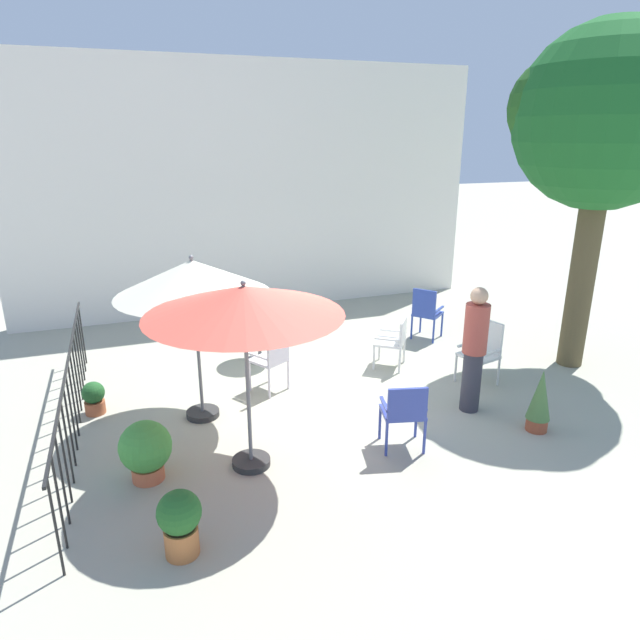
{
  "coord_description": "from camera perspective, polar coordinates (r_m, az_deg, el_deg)",
  "views": [
    {
      "loc": [
        -2.62,
        -6.84,
        3.63
      ],
      "look_at": [
        0.0,
        0.47,
        1.01
      ],
      "focal_mm": 31.11,
      "sensor_mm": 36.0,
      "label": 1
    }
  ],
  "objects": [
    {
      "name": "patio_umbrella_0",
      "position": [
        7.09,
        -12.96,
        4.13
      ],
      "size": [
        1.96,
        1.96,
        2.21
      ],
      "color": "#2D2D2D",
      "rests_on": "ground"
    },
    {
      "name": "potted_plant_3",
      "position": [
        6.46,
        -17.5,
        -12.56
      ],
      "size": [
        0.57,
        0.57,
        0.69
      ],
      "color": "#CF643F",
      "rests_on": "ground"
    },
    {
      "name": "standing_person",
      "position": [
        7.68,
        15.59,
        -2.81
      ],
      "size": [
        0.39,
        0.39,
        1.75
      ],
      "color": "#33333D",
      "rests_on": "ground"
    },
    {
      "name": "potted_plant_1",
      "position": [
        7.61,
        21.68,
        -7.65
      ],
      "size": [
        0.3,
        0.3,
        0.84
      ],
      "color": "#9D4A2F",
      "rests_on": "ground"
    },
    {
      "name": "patio_umbrella_1",
      "position": [
        5.82,
        -7.82,
        1.78
      ],
      "size": [
        2.12,
        2.12,
        2.2
      ],
      "color": "#2D2D2D",
      "rests_on": "ground"
    },
    {
      "name": "terrace_railing",
      "position": [
        7.49,
        -24.21,
        -6.31
      ],
      "size": [
        0.03,
        5.32,
        1.01
      ],
      "color": "black",
      "rests_on": "ground"
    },
    {
      "name": "shade_tree",
      "position": [
        9.51,
        27.47,
        17.93
      ],
      "size": [
        2.8,
        2.67,
        5.19
      ],
      "color": "brown",
      "rests_on": "ground"
    },
    {
      "name": "potted_plant_2",
      "position": [
        8.18,
        -22.24,
        -7.38
      ],
      "size": [
        0.3,
        0.3,
        0.46
      ],
      "color": "#AC5736",
      "rests_on": "ground"
    },
    {
      "name": "patio_chair_0",
      "position": [
        9.02,
        7.68,
        -1.95
      ],
      "size": [
        0.65,
        0.66,
        0.83
      ],
      "color": "silver",
      "rests_on": "ground"
    },
    {
      "name": "patio_chair_2",
      "position": [
        8.72,
        16.42,
        -2.84
      ],
      "size": [
        0.57,
        0.59,
        0.97
      ],
      "color": "silver",
      "rests_on": "ground"
    },
    {
      "name": "ground_plane",
      "position": [
        8.18,
        1.11,
        -7.71
      ],
      "size": [
        60.0,
        60.0,
        0.0
      ],
      "primitive_type": "plane",
      "color": "#A4A18D"
    },
    {
      "name": "cafe_table_0",
      "position": [
        9.24,
        -6.28,
        -1.1
      ],
      "size": [
        0.79,
        0.79,
        0.75
      ],
      "color": "silver",
      "rests_on": "ground"
    },
    {
      "name": "potted_plant_0",
      "position": [
        5.4,
        -14.22,
        -19.38
      ],
      "size": [
        0.4,
        0.4,
        0.65
      ],
      "color": "#BD6E39",
      "rests_on": "ground"
    },
    {
      "name": "patio_chair_4",
      "position": [
        8.1,
        -4.92,
        -3.76
      ],
      "size": [
        0.6,
        0.6,
        0.95
      ],
      "color": "silver",
      "rests_on": "ground"
    },
    {
      "name": "villa_facade",
      "position": [
        11.83,
        -7.03,
        13.11
      ],
      "size": [
        9.77,
        0.3,
        5.03
      ],
      "primitive_type": "cube",
      "color": "white",
      "rests_on": "ground"
    },
    {
      "name": "patio_chair_3",
      "position": [
        10.31,
        10.87,
        0.97
      ],
      "size": [
        0.66,
        0.65,
        0.98
      ],
      "color": "#294099",
      "rests_on": "ground"
    },
    {
      "name": "patio_chair_1",
      "position": [
        6.71,
        8.67,
        -9.22
      ],
      "size": [
        0.58,
        0.53,
        0.87
      ],
      "color": "#324297",
      "rests_on": "ground"
    }
  ]
}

